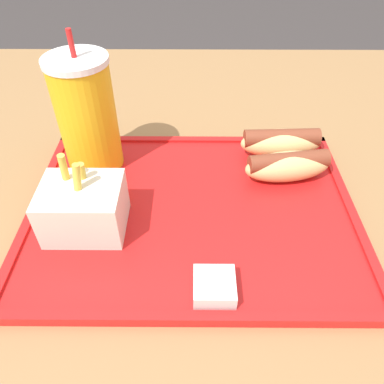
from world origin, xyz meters
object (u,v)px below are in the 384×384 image
Objects in this scene: hot_dog_near at (288,165)px; sauce_cup_mayo at (214,286)px; hot_dog_far at (281,142)px; fries_carton at (83,208)px; soda_cup at (87,115)px.

hot_dog_near is 2.87× the size of sauce_cup_mayo.
fries_carton is (-0.27, -0.16, 0.01)m from hot_dog_far.
soda_cup is at bearing 172.94° from hot_dog_near.
fries_carton is at bearing -160.25° from hot_dog_near.
hot_dog_near is 0.29m from fries_carton.
sauce_cup_mayo is at bearing -120.12° from hot_dog_near.
hot_dog_far is 0.28m from sauce_cup_mayo.
hot_dog_far is 2.79× the size of sauce_cup_mayo.
soda_cup is 0.29m from hot_dog_far.
sauce_cup_mayo is at bearing -31.20° from fries_carton.
fries_carton is at bearing -83.68° from soda_cup.
hot_dog_near reaches higher than sauce_cup_mayo.
hot_dog_near is (0.29, -0.04, -0.06)m from soda_cup.
hot_dog_far is (0.29, 0.02, -0.06)m from soda_cup.
fries_carton reaches higher than hot_dog_near.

